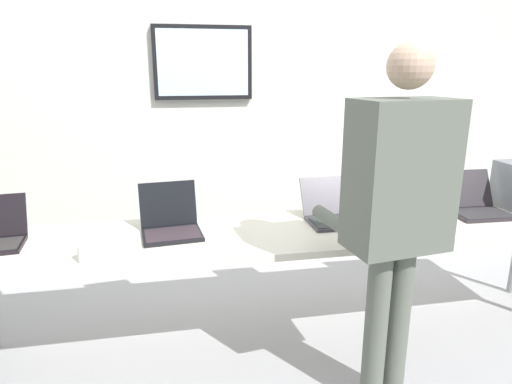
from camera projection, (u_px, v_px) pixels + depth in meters
ground at (290, 339)px, 2.79m from camera, size 8.00×8.00×0.04m
back_wall at (255, 119)px, 3.52m from camera, size 8.00×0.11×2.48m
workbench at (292, 235)px, 2.61m from camera, size 3.78×0.70×0.72m
laptop_station_1 at (171, 223)px, 2.52m from camera, size 0.36×0.36×0.27m
laptop_station_2 at (334, 212)px, 2.73m from camera, size 0.35×0.38×0.24m
laptop_station_3 at (475, 204)px, 2.88m from camera, size 0.37×0.39×0.25m
person at (397, 202)px, 1.97m from camera, size 0.49×0.63×1.74m
coffee_mug at (85, 253)px, 2.15m from camera, size 0.07×0.07×0.08m
paper_sheet at (393, 233)px, 2.53m from camera, size 0.22×0.30×0.00m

